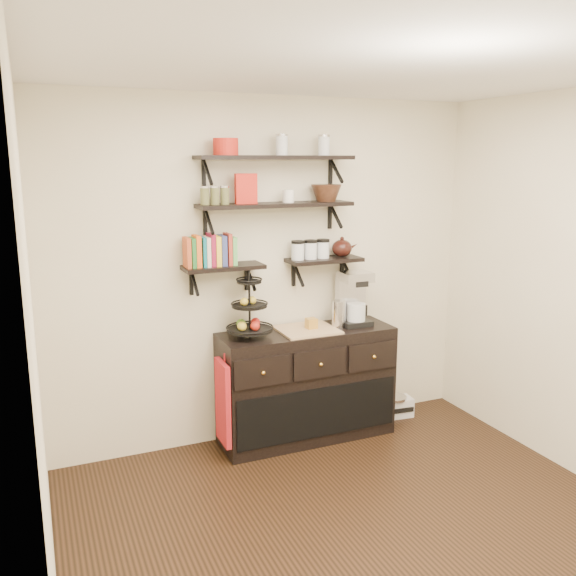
{
  "coord_description": "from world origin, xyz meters",
  "views": [
    {
      "loc": [
        -1.73,
        -2.68,
        2.23
      ],
      "look_at": [
        -0.1,
        1.15,
        1.34
      ],
      "focal_mm": 38.0,
      "sensor_mm": 36.0,
      "label": 1
    }
  ],
  "objects_px": {
    "sideboard": "(306,384)",
    "coffee_maker": "(353,299)",
    "radio": "(394,406)",
    "fruit_stand": "(250,315)"
  },
  "relations": [
    {
      "from": "radio",
      "to": "fruit_stand",
      "type": "bearing_deg",
      "value": -171.89
    },
    {
      "from": "fruit_stand",
      "to": "coffee_maker",
      "type": "relative_size",
      "value": 1.17
    },
    {
      "from": "coffee_maker",
      "to": "radio",
      "type": "xyz_separation_m",
      "value": [
        0.45,
        0.03,
        -1.02
      ]
    },
    {
      "from": "coffee_maker",
      "to": "radio",
      "type": "height_order",
      "value": "coffee_maker"
    },
    {
      "from": "sideboard",
      "to": "fruit_stand",
      "type": "height_order",
      "value": "fruit_stand"
    },
    {
      "from": "sideboard",
      "to": "fruit_stand",
      "type": "xyz_separation_m",
      "value": [
        -0.47,
        0.0,
        0.62
      ]
    },
    {
      "from": "sideboard",
      "to": "coffee_maker",
      "type": "distance_m",
      "value": 0.78
    },
    {
      "from": "sideboard",
      "to": "radio",
      "type": "bearing_deg",
      "value": 3.67
    },
    {
      "from": "radio",
      "to": "coffee_maker",
      "type": "bearing_deg",
      "value": -170.76
    },
    {
      "from": "sideboard",
      "to": "coffee_maker",
      "type": "bearing_deg",
      "value": 4.0
    }
  ]
}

